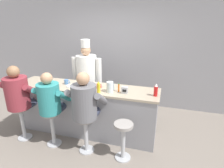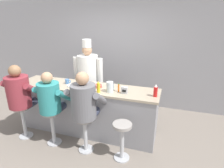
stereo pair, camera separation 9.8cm
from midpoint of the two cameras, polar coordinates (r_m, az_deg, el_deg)
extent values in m
plane|color=slate|center=(3.84, -8.74, -16.22)|extent=(20.00, 20.00, 0.00)
cube|color=#99999E|center=(5.00, 0.51, 9.39)|extent=(10.00, 0.06, 2.70)
cube|color=gray|center=(3.84, -6.95, -7.88)|extent=(2.76, 0.62, 0.94)
cube|color=tan|center=(3.65, -7.26, -1.02)|extent=(2.82, 0.65, 0.04)
cylinder|color=red|center=(3.22, 13.97, -2.30)|extent=(0.07, 0.07, 0.17)
cone|color=white|center=(3.18, 14.13, -0.42)|extent=(0.05, 0.05, 0.05)
cylinder|color=yellow|center=(3.30, -3.29, -1.19)|extent=(0.06, 0.06, 0.17)
cone|color=yellow|center=(3.27, -3.33, 0.55)|extent=(0.05, 0.05, 0.05)
cylinder|color=orange|center=(3.34, 2.87, -1.19)|extent=(0.03, 0.03, 0.14)
cylinder|color=#287F2D|center=(3.31, 2.89, 0.03)|extent=(0.02, 0.02, 0.01)
cylinder|color=silver|center=(3.31, 0.19, -0.90)|extent=(0.12, 0.12, 0.19)
cube|color=silver|center=(3.29, 1.40, -0.89)|extent=(0.01, 0.01, 0.11)
cylinder|color=white|center=(3.70, -10.83, -0.42)|extent=(0.24, 0.24, 0.02)
ellipsoid|color=#E0BC60|center=(3.69, -10.85, -0.07)|extent=(0.11, 0.09, 0.03)
cylinder|color=#B24C47|center=(3.57, -3.61, -0.62)|extent=(0.17, 0.17, 0.05)
cylinder|color=#4C7AB2|center=(3.84, -12.80, 0.79)|extent=(0.08, 0.08, 0.09)
torus|color=#4C7AB2|center=(3.82, -12.12, 0.78)|extent=(0.07, 0.01, 0.07)
cube|color=silver|center=(3.26, 4.69, -1.92)|extent=(0.11, 0.06, 0.12)
cube|color=black|center=(3.23, 4.55, -2.12)|extent=(0.07, 0.01, 0.04)
cylinder|color=#B2B5BA|center=(4.21, -24.02, -14.19)|extent=(0.26, 0.26, 0.02)
cylinder|color=#B2B5BA|center=(4.05, -24.65, -10.39)|extent=(0.07, 0.07, 0.62)
cylinder|color=gray|center=(3.92, -25.28, -6.48)|extent=(0.31, 0.31, 0.05)
cylinder|color=#33384C|center=(4.10, -24.51, -4.59)|extent=(0.15, 0.41, 0.15)
cylinder|color=#33384C|center=(3.97, -22.29, -5.05)|extent=(0.15, 0.41, 0.15)
cylinder|color=maroon|center=(3.80, -25.97, -2.18)|extent=(0.41, 0.41, 0.58)
cylinder|color=maroon|center=(4.05, -27.58, -0.75)|extent=(0.11, 0.44, 0.36)
cylinder|color=maroon|center=(3.70, -21.90, -1.65)|extent=(0.11, 0.44, 0.36)
sphere|color=#8C6647|center=(3.69, -26.87, 3.58)|extent=(0.21, 0.21, 0.21)
cylinder|color=#B2B5BA|center=(3.85, -16.35, -16.64)|extent=(0.26, 0.26, 0.02)
cylinder|color=#B2B5BA|center=(3.67, -16.84, -12.58)|extent=(0.07, 0.07, 0.62)
cylinder|color=gray|center=(3.52, -17.33, -8.34)|extent=(0.31, 0.31, 0.05)
cylinder|color=#33384C|center=(3.69, -16.93, -6.30)|extent=(0.14, 0.38, 0.14)
cylinder|color=#33384C|center=(3.59, -14.45, -6.78)|extent=(0.14, 0.38, 0.14)
cylinder|color=teal|center=(3.40, -17.82, -4.00)|extent=(0.38, 0.38, 0.53)
cylinder|color=teal|center=(3.61, -19.96, -2.44)|extent=(0.10, 0.40, 0.32)
cylinder|color=teal|center=(3.35, -13.51, -3.48)|extent=(0.10, 0.40, 0.32)
sphere|color=tan|center=(3.28, -18.47, 1.83)|extent=(0.19, 0.19, 0.19)
cylinder|color=#B2B5BA|center=(3.57, -7.04, -19.16)|extent=(0.26, 0.26, 0.02)
cylinder|color=#B2B5BA|center=(3.38, -7.27, -14.90)|extent=(0.07, 0.07, 0.62)
cylinder|color=gray|center=(3.22, -7.51, -10.39)|extent=(0.31, 0.31, 0.05)
cylinder|color=#33384C|center=(3.40, -7.63, -7.90)|extent=(0.15, 0.41, 0.15)
cylinder|color=#33384C|center=(3.32, -4.41, -8.45)|extent=(0.15, 0.41, 0.15)
cylinder|color=slate|center=(3.07, -7.77, -5.31)|extent=(0.41, 0.41, 0.58)
cylinder|color=slate|center=(3.26, -10.99, -3.40)|extent=(0.11, 0.44, 0.35)
cylinder|color=slate|center=(3.06, -2.50, -4.63)|extent=(0.11, 0.44, 0.35)
sphere|color=tan|center=(2.93, -8.11, 1.70)|extent=(0.21, 0.21, 0.21)
cylinder|color=#B2B5BA|center=(3.39, 3.85, -21.43)|extent=(0.26, 0.26, 0.02)
cylinder|color=#B2B5BA|center=(3.19, 3.98, -17.07)|extent=(0.07, 0.07, 0.62)
cylinder|color=gray|center=(3.02, 4.12, -12.41)|extent=(0.31, 0.31, 0.05)
cube|color=#232328|center=(4.48, -6.32, -4.50)|extent=(0.35, 0.19, 0.83)
cube|color=white|center=(4.37, -6.68, -2.77)|extent=(0.31, 0.02, 0.50)
cylinder|color=white|center=(4.23, -6.69, 4.53)|extent=(0.45, 0.45, 0.62)
sphere|color=tan|center=(4.15, -6.92, 10.14)|extent=(0.22, 0.22, 0.22)
cylinder|color=white|center=(4.12, -7.00, 12.20)|extent=(0.19, 0.19, 0.17)
cylinder|color=white|center=(4.36, -10.15, 4.76)|extent=(0.13, 0.13, 0.53)
cylinder|color=white|center=(4.13, -3.03, 4.19)|extent=(0.13, 0.13, 0.53)
camera|label=1|loc=(0.05, -89.17, 0.30)|focal=30.00mm
camera|label=2|loc=(0.05, 90.83, -0.30)|focal=30.00mm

